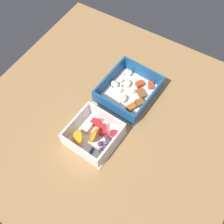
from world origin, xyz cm
name	(u,v)px	position (x,y,z in cm)	size (l,w,h in cm)	color
table_surface	(110,119)	(0.00, 0.00, 1.00)	(80.00, 80.00, 2.00)	#9E7547
pasta_container	(129,92)	(-10.54, 0.72, 3.72)	(18.89, 16.78, 5.55)	white
fruit_bowl	(94,135)	(8.34, -0.38, 3.98)	(14.54, 14.29, 5.52)	white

